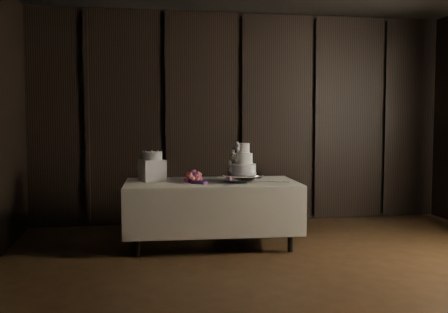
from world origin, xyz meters
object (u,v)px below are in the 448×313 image
display_table (211,211)px  cake_stand (243,178)px  wedding_cake (241,162)px  box_pedestal (152,171)px  small_cake (152,156)px  bouquet (193,178)px

display_table → cake_stand: cake_stand is taller
wedding_cake → box_pedestal: size_ratio=1.38×
display_table → wedding_cake: size_ratio=5.70×
wedding_cake → small_cake: (-1.00, 0.26, 0.07)m
display_table → cake_stand: bearing=-11.5°
cake_stand → wedding_cake: (-0.03, -0.01, 0.19)m
bouquet → small_cake: size_ratio=1.59×
wedding_cake → bouquet: 0.58m
display_table → box_pedestal: size_ratio=7.84×
cake_stand → box_pedestal: bearing=166.6°
display_table → wedding_cake: wedding_cake is taller
wedding_cake → small_cake: bearing=147.1°
bouquet → box_pedestal: 0.51m
bouquet → display_table: bearing=17.6°
bouquet → small_cake: 0.56m
box_pedestal → cake_stand: bearing=-13.4°
cake_stand → display_table: bearing=165.7°
cake_stand → small_cake: small_cake is taller
box_pedestal → bouquet: bearing=-26.3°
cake_stand → bouquet: (-0.58, 0.02, 0.01)m
wedding_cake → bouquet: bearing=157.9°
bouquet → box_pedestal: box_pedestal is taller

